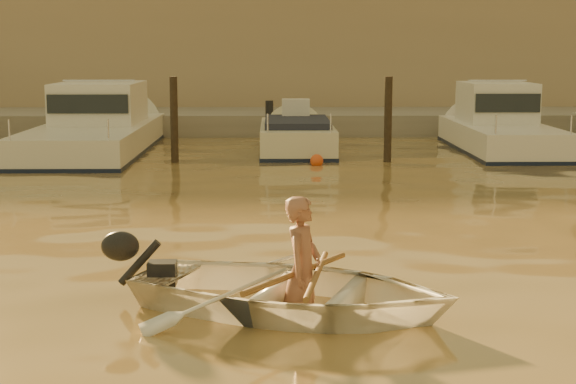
{
  "coord_description": "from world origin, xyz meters",
  "views": [
    {
      "loc": [
        2.09,
        -6.77,
        2.67
      ],
      "look_at": [
        2.3,
        4.88,
        0.75
      ],
      "focal_mm": 55.0,
      "sensor_mm": 36.0,
      "label": 1
    }
  ],
  "objects_px": {
    "person": "(303,270)",
    "moored_boat_3": "(297,143)",
    "dinghy": "(293,291)",
    "moored_boat_4": "(501,127)",
    "waterfront_building": "(217,54)",
    "moored_boat_2": "(95,127)"
  },
  "relations": [
    {
      "from": "person",
      "to": "moored_boat_3",
      "type": "relative_size",
      "value": 0.28
    },
    {
      "from": "dinghy",
      "to": "moored_boat_4",
      "type": "height_order",
      "value": "moored_boat_4"
    },
    {
      "from": "person",
      "to": "moored_boat_4",
      "type": "height_order",
      "value": "moored_boat_4"
    },
    {
      "from": "person",
      "to": "moored_boat_4",
      "type": "xyz_separation_m",
      "value": [
        5.65,
        14.15,
        0.17
      ]
    },
    {
      "from": "dinghy",
      "to": "waterfront_building",
      "type": "bearing_deg",
      "value": 25.4
    },
    {
      "from": "waterfront_building",
      "to": "dinghy",
      "type": "bearing_deg",
      "value": -84.77
    },
    {
      "from": "moored_boat_2",
      "to": "moored_boat_3",
      "type": "height_order",
      "value": "moored_boat_2"
    },
    {
      "from": "person",
      "to": "waterfront_building",
      "type": "height_order",
      "value": "waterfront_building"
    },
    {
      "from": "person",
      "to": "waterfront_building",
      "type": "bearing_deg",
      "value": 25.6
    },
    {
      "from": "moored_boat_2",
      "to": "moored_boat_3",
      "type": "relative_size",
      "value": 1.62
    },
    {
      "from": "moored_boat_2",
      "to": "moored_boat_4",
      "type": "relative_size",
      "value": 1.31
    },
    {
      "from": "moored_boat_2",
      "to": "waterfront_building",
      "type": "distance_m",
      "value": 11.42
    },
    {
      "from": "moored_boat_2",
      "to": "waterfront_building",
      "type": "relative_size",
      "value": 0.19
    },
    {
      "from": "moored_boat_3",
      "to": "waterfront_building",
      "type": "distance_m",
      "value": 11.54
    },
    {
      "from": "person",
      "to": "moored_boat_2",
      "type": "distance_m",
      "value": 14.97
    },
    {
      "from": "waterfront_building",
      "to": "moored_boat_3",
      "type": "bearing_deg",
      "value": -76.12
    },
    {
      "from": "dinghy",
      "to": "moored_boat_4",
      "type": "relative_size",
      "value": 0.5
    },
    {
      "from": "person",
      "to": "moored_boat_2",
      "type": "xyz_separation_m",
      "value": [
        -4.89,
        14.15,
        0.17
      ]
    },
    {
      "from": "person",
      "to": "moored_boat_4",
      "type": "distance_m",
      "value": 15.24
    },
    {
      "from": "dinghy",
      "to": "moored_boat_2",
      "type": "xyz_separation_m",
      "value": [
        -4.8,
        14.12,
        0.4
      ]
    },
    {
      "from": "waterfront_building",
      "to": "moored_boat_4",
      "type": "bearing_deg",
      "value": -53.82
    },
    {
      "from": "moored_boat_4",
      "to": "waterfront_building",
      "type": "relative_size",
      "value": 0.15
    }
  ]
}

